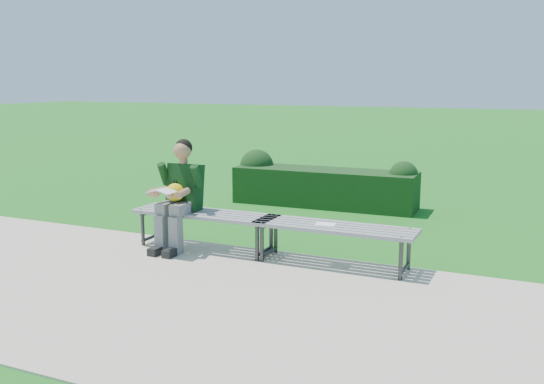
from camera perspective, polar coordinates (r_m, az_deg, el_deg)
name	(u,v)px	position (r m, az deg, el deg)	size (l,w,h in m)	color
ground	(252,249)	(7.40, -1.86, -5.40)	(80.00, 80.00, 0.00)	#407D22
walkway	(172,294)	(5.95, -9.40, -9.44)	(30.00, 3.50, 0.02)	#BEB39D
hedge	(320,184)	(9.94, 4.54, 0.73)	(3.06, 0.83, 0.86)	#153E13
bench_left	(205,217)	(7.30, -6.29, -2.32)	(1.80, 0.50, 0.46)	gray
bench_right	(334,230)	(6.64, 5.85, -3.61)	(1.80, 0.50, 0.46)	gray
seated_boy	(179,192)	(7.32, -8.73, 0.04)	(0.56, 0.76, 1.31)	gray
paper_sheet	(325,224)	(6.66, 5.05, -3.04)	(0.24, 0.19, 0.01)	white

